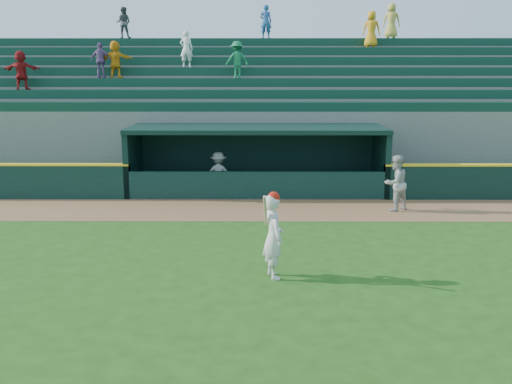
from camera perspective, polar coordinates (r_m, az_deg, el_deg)
ground at (r=14.00m, az=-0.04°, el=-6.58°), size 120.00×120.00×0.00m
warning_track at (r=18.70m, az=0.06°, el=-1.78°), size 40.00×3.00×0.01m
dugout_player_front at (r=18.97m, az=13.78°, el=0.87°), size 1.12×1.06×1.83m
dugout_player_inside at (r=20.93m, az=-3.76°, el=1.87°), size 1.03×0.61×1.57m
dugout at (r=21.50m, az=0.10°, el=3.70°), size 9.40×2.80×2.46m
stands at (r=25.92m, az=0.11°, el=7.43°), size 34.50×6.25×7.58m
batter_at_plate at (r=12.44m, az=1.74°, el=-4.32°), size 0.63×0.88×1.95m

